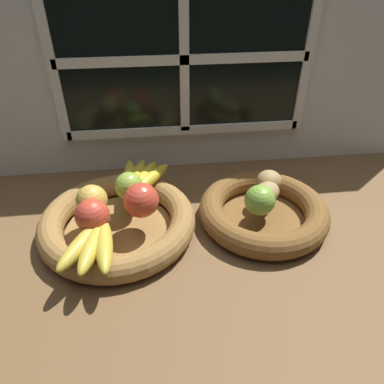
{
  "coord_description": "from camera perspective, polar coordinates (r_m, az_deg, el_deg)",
  "views": [
    {
      "loc": [
        -8.79,
        -63.31,
        55.32
      ],
      "look_at": [
        -1.22,
        0.67,
        9.66
      ],
      "focal_mm": 33.4,
      "sensor_mm": 36.0,
      "label": 1
    }
  ],
  "objects": [
    {
      "name": "potato_large",
      "position": [
        0.83,
        11.7,
        -0.17
      ],
      "size": [
        9.37,
        9.12,
        4.57
      ],
      "primitive_type": "ellipsoid",
      "rotation": [
        0.0,
        0.0,
        0.71
      ],
      "color": "#A38451",
      "rests_on": "fruit_bowl_right"
    },
    {
      "name": "banana_bunch_back",
      "position": [
        0.89,
        -8.37,
        2.16
      ],
      "size": [
        12.47,
        17.14,
        3.07
      ],
      "color": "gold",
      "rests_on": "fruit_bowl_left"
    },
    {
      "name": "fruit_bowl_right",
      "position": [
        0.86,
        11.29,
        -3.02
      ],
      "size": [
        30.54,
        30.54,
        5.66
      ],
      "color": "brown",
      "rests_on": "ground_plane"
    },
    {
      "name": "apple_golden_left",
      "position": [
        0.8,
        -15.69,
        -1.26
      ],
      "size": [
        6.83,
        6.83,
        6.83
      ],
      "primitive_type": "sphere",
      "color": "gold",
      "rests_on": "fruit_bowl_left"
    },
    {
      "name": "apple_green_back",
      "position": [
        0.83,
        -10.03,
        0.95
      ],
      "size": [
        6.59,
        6.59,
        6.59
      ],
      "primitive_type": "sphere",
      "color": "#8CAD3D",
      "rests_on": "fruit_bowl_left"
    },
    {
      "name": "apple_red_right",
      "position": [
        0.78,
        -8.11,
        -1.31
      ],
      "size": [
        7.67,
        7.67,
        7.67
      ],
      "primitive_type": "sphere",
      "color": "#CC422D",
      "rests_on": "fruit_bowl_left"
    },
    {
      "name": "lime_near",
      "position": [
        0.79,
        10.78,
        -1.29
      ],
      "size": [
        6.77,
        6.77,
        6.77
      ],
      "primitive_type": "sphere",
      "color": "#7AAD3D",
      "rests_on": "fruit_bowl_right"
    },
    {
      "name": "back_wall",
      "position": [
        0.97,
        -1.37,
        18.96
      ],
      "size": [
        140.0,
        4.6,
        55.0
      ],
      "color": "silver",
      "rests_on": "ground_plane"
    },
    {
      "name": "fruit_bowl_left",
      "position": [
        0.83,
        -11.73,
        -4.73
      ],
      "size": [
        35.44,
        35.44,
        5.66
      ],
      "color": "olive",
      "rests_on": "ground_plane"
    },
    {
      "name": "banana_bunch_front",
      "position": [
        0.72,
        -15.45,
        -7.86
      ],
      "size": [
        11.64,
        17.03,
        3.34
      ],
      "color": "gold",
      "rests_on": "fruit_bowl_left"
    },
    {
      "name": "potato_back",
      "position": [
        0.87,
        12.17,
        1.74
      ],
      "size": [
        8.57,
        8.53,
        5.06
      ],
      "primitive_type": "ellipsoid",
      "rotation": [
        0.0,
        0.0,
        0.69
      ],
      "color": "#A38451",
      "rests_on": "fruit_bowl_right"
    },
    {
      "name": "apple_red_front",
      "position": [
        0.76,
        -15.64,
        -3.64
      ],
      "size": [
        7.09,
        7.09,
        7.09
      ],
      "primitive_type": "sphere",
      "color": "#CC422D",
      "rests_on": "fruit_bowl_left"
    },
    {
      "name": "ground_plane",
      "position": [
        0.86,
        0.87,
        -6.32
      ],
      "size": [
        140.0,
        90.0,
        3.0
      ],
      "primitive_type": "cube",
      "color": "brown"
    }
  ]
}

